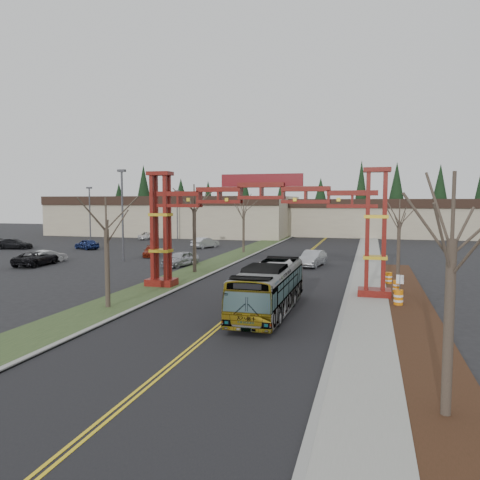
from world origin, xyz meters
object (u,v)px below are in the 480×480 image
(retail_building_east, at_px, (383,217))
(parked_car_mid_b, at_px, (87,244))
(bare_tree_right_far, at_px, (399,222))
(light_pole_near, at_px, (122,208))
(bare_tree_median_near, at_px, (106,230))
(street_sign, at_px, (400,284))
(parked_car_far_a, at_px, (205,243))
(parked_car_near_c, at_px, (36,258))
(parked_car_far_b, at_px, (146,236))
(transit_bus, at_px, (269,288))
(bare_tree_right_near, at_px, (452,240))
(barrel_north, at_px, (389,279))
(parked_car_mid_a, at_px, (151,251))
(bare_tree_median_mid, at_px, (194,209))
(bare_tree_median_far, at_px, (244,212))
(parked_car_near_b, at_px, (48,256))
(light_pole_mid, at_px, (90,213))
(retail_building_west, at_px, (177,215))
(barrel_mid, at_px, (397,287))
(parked_car_far_c, at_px, (14,244))
(barrel_south, at_px, (398,298))
(parked_car_near_a, at_px, (180,259))
(light_pole_far, at_px, (177,211))
(silver_sedan, at_px, (312,259))
(gateway_arch, at_px, (262,210))

(retail_building_east, xyz_separation_m, parked_car_mid_b, (-40.01, -39.02, -2.80))
(bare_tree_right_far, distance_m, light_pole_near, 29.06)
(bare_tree_median_near, relative_size, street_sign, 3.38)
(parked_car_far_a, bearing_deg, retail_building_east, -106.25)
(retail_building_east, relative_size, parked_car_mid_b, 9.08)
(parked_car_near_c, bearing_deg, light_pole_near, -144.18)
(retail_building_east, relative_size, parked_car_far_b, 8.31)
(transit_bus, relative_size, bare_tree_right_far, 1.57)
(parked_car_mid_b, relative_size, bare_tree_right_near, 0.55)
(parked_car_mid_b, xyz_separation_m, bare_tree_median_near, (22.01, -30.67, 4.18))
(barrel_north, bearing_deg, parked_car_far_b, 138.18)
(retail_building_east, xyz_separation_m, parked_car_mid_a, (-27.64, -44.30, -2.90))
(bare_tree_median_mid, bearing_deg, bare_tree_median_far, 90.00)
(parked_car_near_b, distance_m, light_pole_mid, 15.75)
(parked_car_mid_b, distance_m, bare_tree_median_far, 22.51)
(parked_car_near_b, bearing_deg, light_pole_near, -139.97)
(retail_building_west, distance_m, light_pole_near, 42.50)
(bare_tree_median_mid, bearing_deg, light_pole_near, 151.29)
(parked_car_mid_a, distance_m, parked_car_mid_b, 13.45)
(parked_car_far_b, bearing_deg, barrel_mid, -56.74)
(parked_car_mid_a, bearing_deg, light_pole_near, -123.82)
(transit_bus, xyz_separation_m, parked_car_far_b, (-31.80, 46.62, -0.85))
(retail_building_east, relative_size, street_sign, 18.62)
(parked_car_far_a, height_order, barrel_mid, parked_car_far_a)
(transit_bus, relative_size, bare_tree_median_far, 1.48)
(parked_car_far_b, xyz_separation_m, parked_car_far_c, (-10.03, -19.76, 0.08))
(bare_tree_median_mid, xyz_separation_m, barrel_south, (17.45, -9.58, -5.37))
(bare_tree_median_near, bearing_deg, light_pole_near, 117.34)
(transit_bus, relative_size, parked_car_near_a, 2.36)
(light_pole_far, height_order, barrel_mid, light_pole_far)
(parked_car_near_a, bearing_deg, retail_building_east, 84.19)
(bare_tree_right_near, bearing_deg, parked_car_far_a, 117.84)
(parked_car_mid_a, bearing_deg, bare_tree_right_near, -72.69)
(light_pole_far, bearing_deg, parked_car_mid_a, -73.79)
(silver_sedan, bearing_deg, parked_car_near_b, -160.72)
(retail_building_east, bearing_deg, parked_car_mid_a, -121.96)
(parked_car_mid_a, height_order, bare_tree_median_near, bare_tree_median_near)
(parked_car_near_c, height_order, parked_car_far_c, parked_car_near_c)
(transit_bus, xyz_separation_m, bare_tree_median_far, (-9.93, 30.75, 3.69))
(parked_car_near_a, distance_m, bare_tree_median_near, 19.27)
(retail_building_east, relative_size, barrel_north, 37.58)
(gateway_arch, relative_size, light_pole_far, 2.14)
(retail_building_east, distance_m, parked_car_mid_a, 52.29)
(parked_car_near_c, height_order, parked_car_far_b, parked_car_near_c)
(barrel_north, bearing_deg, bare_tree_median_far, 132.00)
(light_pole_near, bearing_deg, street_sign, -28.93)
(parked_car_mid_b, bearing_deg, parked_car_far_a, 136.97)
(street_sign, distance_m, barrel_north, 8.06)
(street_sign, xyz_separation_m, barrel_mid, (0.05, 4.56, -0.99))
(transit_bus, bearing_deg, barrel_north, 58.55)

